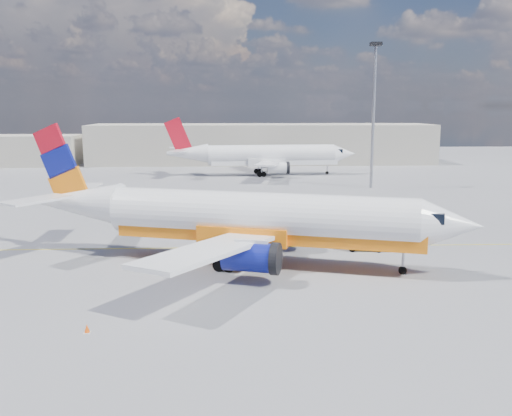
{
  "coord_description": "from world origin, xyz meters",
  "views": [
    {
      "loc": [
        -1.67,
        -43.65,
        11.74
      ],
      "look_at": [
        0.44,
        2.2,
        3.5
      ],
      "focal_mm": 40.0,
      "sensor_mm": 36.0,
      "label": 1
    }
  ],
  "objects_px": {
    "traffic_cone": "(87,329)",
    "main_jet": "(246,218)",
    "gse_tug": "(364,239)",
    "second_jet": "(265,156)"
  },
  "relations": [
    {
      "from": "main_jet",
      "to": "second_jet",
      "type": "xyz_separation_m",
      "value": [
        4.86,
        55.54,
        -0.17
      ]
    },
    {
      "from": "second_jet",
      "to": "traffic_cone",
      "type": "bearing_deg",
      "value": -105.4
    },
    {
      "from": "main_jet",
      "to": "gse_tug",
      "type": "height_order",
      "value": "main_jet"
    },
    {
      "from": "gse_tug",
      "to": "main_jet",
      "type": "bearing_deg",
      "value": -152.7
    },
    {
      "from": "second_jet",
      "to": "gse_tug",
      "type": "relative_size",
      "value": 11.05
    },
    {
      "from": "traffic_cone",
      "to": "main_jet",
      "type": "bearing_deg",
      "value": 56.03
    },
    {
      "from": "gse_tug",
      "to": "traffic_cone",
      "type": "height_order",
      "value": "gse_tug"
    },
    {
      "from": "main_jet",
      "to": "traffic_cone",
      "type": "relative_size",
      "value": 72.42
    },
    {
      "from": "traffic_cone",
      "to": "gse_tug",
      "type": "bearing_deg",
      "value": 41.98
    },
    {
      "from": "gse_tug",
      "to": "traffic_cone",
      "type": "bearing_deg",
      "value": -131.35
    }
  ]
}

